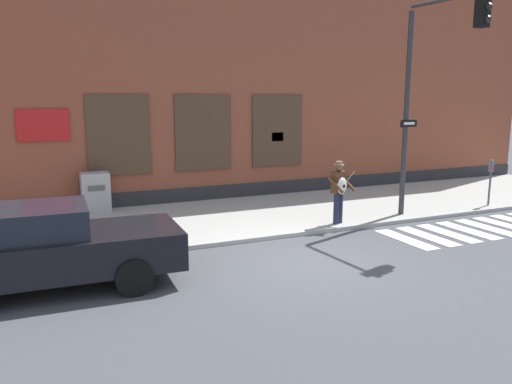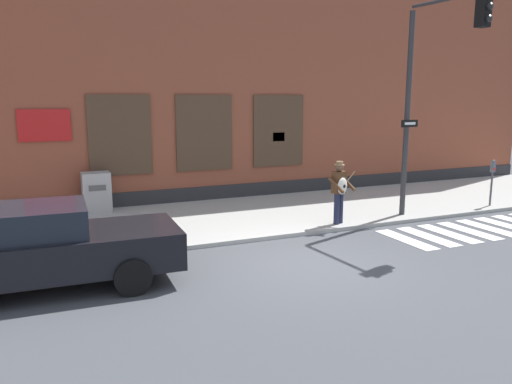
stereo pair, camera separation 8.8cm
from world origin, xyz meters
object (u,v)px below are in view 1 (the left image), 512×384
(parking_meter, at_px, (491,175))
(traffic_light, at_px, (434,73))
(red_car, at_px, (46,248))
(utility_box, at_px, (96,193))
(busker, at_px, (339,189))

(parking_meter, bearing_deg, traffic_light, -167.42)
(red_car, bearing_deg, parking_meter, 7.38)
(red_car, bearing_deg, utility_box, 75.24)
(busker, distance_m, parking_meter, 5.60)
(red_car, xyz_separation_m, utility_box, (1.48, 5.61, -0.08))
(busker, bearing_deg, red_car, -167.61)
(red_car, height_order, traffic_light, traffic_light)
(traffic_light, xyz_separation_m, utility_box, (-8.08, 4.68, -3.33))
(parking_meter, distance_m, utility_box, 11.99)
(busker, relative_size, utility_box, 1.42)
(red_car, height_order, utility_box, red_car)
(red_car, height_order, busker, busker)
(utility_box, bearing_deg, traffic_light, -30.07)
(traffic_light, distance_m, utility_box, 9.91)
(red_car, relative_size, traffic_light, 0.81)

